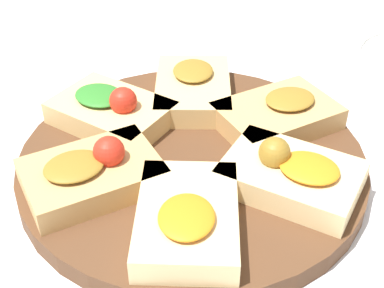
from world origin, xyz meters
TOP-DOWN VIEW (x-y plane):
  - ground_plane at (0.00, 0.00)m, footprint 3.00×3.00m
  - serving_board at (0.00, 0.00)m, footprint 0.39×0.39m
  - focaccia_slice_0 at (0.04, -0.11)m, footprint 0.14×0.16m
  - focaccia_slice_1 at (0.11, -0.02)m, footprint 0.15×0.12m
  - focaccia_slice_2 at (0.08, 0.09)m, footprint 0.16×0.16m
  - focaccia_slice_3 at (-0.03, 0.11)m, footprint 0.13×0.16m
  - focaccia_slice_4 at (-0.11, 0.02)m, footprint 0.15×0.12m
  - focaccia_slice_5 at (-0.08, -0.09)m, footprint 0.16×0.16m

SIDE VIEW (x-z plane):
  - ground_plane at x=0.00m, z-range 0.00..0.00m
  - serving_board at x=0.00m, z-range 0.00..0.02m
  - focaccia_slice_1 at x=0.11m, z-range 0.02..0.06m
  - focaccia_slice_2 at x=0.08m, z-range 0.02..0.06m
  - focaccia_slice_5 at x=-0.08m, z-range 0.02..0.06m
  - focaccia_slice_0 at x=0.04m, z-range 0.01..0.07m
  - focaccia_slice_3 at x=-0.03m, z-range 0.01..0.07m
  - focaccia_slice_4 at x=-0.11m, z-range 0.01..0.07m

